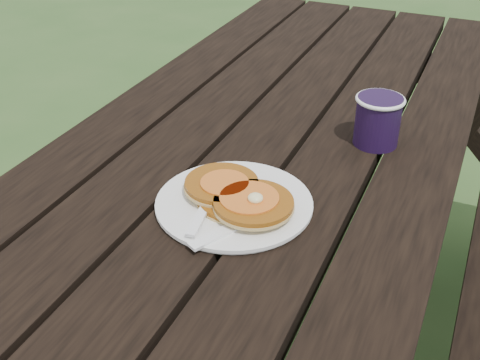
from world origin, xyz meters
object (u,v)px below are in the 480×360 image
at_px(plate, 234,204).
at_px(pancake_stack, 238,196).
at_px(coffee_cup, 378,118).
at_px(picnic_table, 270,266).

distance_m(plate, pancake_stack, 0.02).
height_order(plate, coffee_cup, coffee_cup).
bearing_deg(pancake_stack, plate, 163.94).
height_order(picnic_table, plate, plate).
relative_size(plate, coffee_cup, 2.58).
relative_size(pancake_stack, coffee_cup, 2.01).
xyz_separation_m(plate, coffee_cup, (0.16, 0.31, 0.05)).
distance_m(picnic_table, pancake_stack, 0.52).
bearing_deg(plate, pancake_stack, -16.06).
bearing_deg(picnic_table, plate, -81.48).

